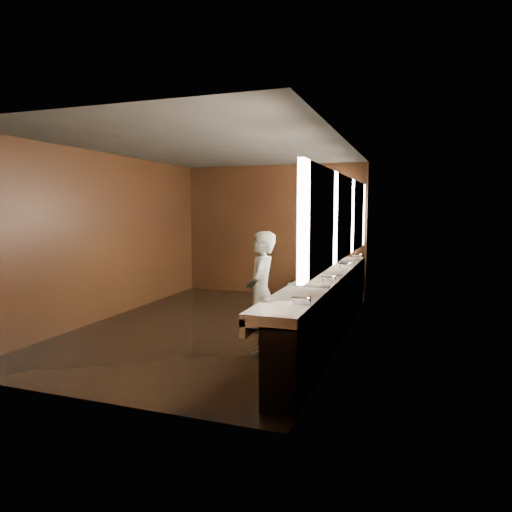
% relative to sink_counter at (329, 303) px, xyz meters
% --- Properties ---
extents(floor, '(6.00, 6.00, 0.00)m').
position_rel_sink_counter_xyz_m(floor, '(-1.79, 0.00, -0.50)').
color(floor, black).
rests_on(floor, ground).
extents(ceiling, '(4.00, 6.00, 0.02)m').
position_rel_sink_counter_xyz_m(ceiling, '(-1.79, 0.00, 2.30)').
color(ceiling, '#2D2D2B').
rests_on(ceiling, wall_back).
extents(wall_back, '(4.00, 0.02, 2.80)m').
position_rel_sink_counter_xyz_m(wall_back, '(-1.79, 3.00, 0.90)').
color(wall_back, black).
rests_on(wall_back, floor).
extents(wall_front, '(4.00, 0.02, 2.80)m').
position_rel_sink_counter_xyz_m(wall_front, '(-1.79, -3.00, 0.90)').
color(wall_front, black).
rests_on(wall_front, floor).
extents(wall_left, '(0.02, 6.00, 2.80)m').
position_rel_sink_counter_xyz_m(wall_left, '(-3.79, 0.00, 0.90)').
color(wall_left, black).
rests_on(wall_left, floor).
extents(wall_right, '(0.02, 6.00, 2.80)m').
position_rel_sink_counter_xyz_m(wall_right, '(0.21, 0.00, 0.90)').
color(wall_right, black).
rests_on(wall_right, floor).
extents(sink_counter, '(0.55, 5.40, 1.01)m').
position_rel_sink_counter_xyz_m(sink_counter, '(0.00, 0.00, 0.00)').
color(sink_counter, black).
rests_on(sink_counter, floor).
extents(mirror_band, '(0.06, 5.03, 1.15)m').
position_rel_sink_counter_xyz_m(mirror_band, '(0.19, -0.00, 1.25)').
color(mirror_band, '#FEE7CB').
rests_on(mirror_band, wall_right).
extents(person, '(0.47, 0.63, 1.58)m').
position_rel_sink_counter_xyz_m(person, '(-0.69, -1.06, 0.30)').
color(person, '#80ADBF').
rests_on(person, floor).
extents(trash_bin, '(0.35, 0.35, 0.52)m').
position_rel_sink_counter_xyz_m(trash_bin, '(-0.22, -0.70, -0.24)').
color(trash_bin, black).
rests_on(trash_bin, floor).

